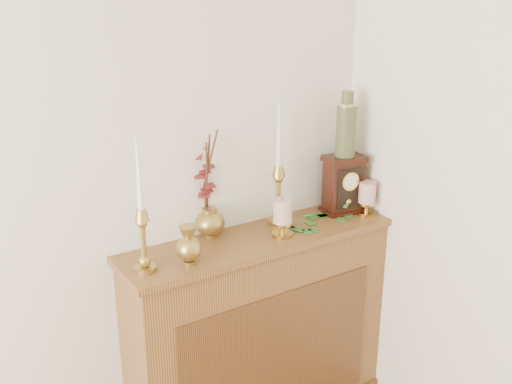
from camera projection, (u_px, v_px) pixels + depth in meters
console_shelf at (260, 336)px, 2.70m from camera, size 1.24×0.34×0.93m
candlestick_left at (143, 230)px, 2.17m from camera, size 0.08×0.08×0.50m
candlestick_center at (278, 185)px, 2.60m from camera, size 0.09×0.09×0.55m
bud_vase at (189, 246)px, 2.25m from camera, size 0.10×0.10×0.16m
ginger_jar at (205, 187)px, 2.49m from camera, size 0.19×0.20×0.47m
pillar_candle_left at (283, 216)px, 2.50m from camera, size 0.09×0.09×0.18m
pillar_candle_right at (367, 197)px, 2.73m from camera, size 0.09×0.09×0.17m
ivy_garland at (310, 220)px, 2.66m from camera, size 0.42×0.20×0.08m
mantel_clock at (343, 185)px, 2.75m from camera, size 0.20×0.15×0.27m
ceramic_vase at (346, 128)px, 2.66m from camera, size 0.09×0.09×0.29m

